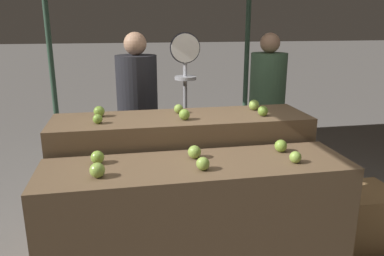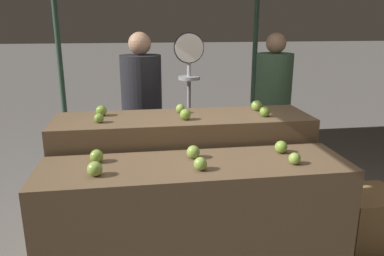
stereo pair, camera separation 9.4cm
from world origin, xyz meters
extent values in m
cylinder|color=#33513D|center=(-1.34, 3.02, 1.29)|extent=(0.07, 0.07, 2.59)
cylinder|color=#33513D|center=(1.34, 3.02, 1.29)|extent=(0.07, 0.07, 2.59)
cube|color=brown|center=(0.00, 0.00, 0.43)|extent=(1.98, 0.55, 0.86)
cube|color=brown|center=(0.00, 0.60, 0.51)|extent=(1.98, 0.55, 1.02)
sphere|color=#8EB247|center=(-0.61, -0.10, 0.90)|extent=(0.09, 0.09, 0.09)
sphere|color=#8EB247|center=(0.01, -0.11, 0.90)|extent=(0.08, 0.08, 0.08)
sphere|color=#8EB247|center=(0.61, -0.10, 0.90)|extent=(0.08, 0.08, 0.08)
sphere|color=#84AD3D|center=(-0.62, 0.12, 0.90)|extent=(0.08, 0.08, 0.08)
sphere|color=#8EB247|center=(0.00, 0.10, 0.90)|extent=(0.09, 0.09, 0.09)
sphere|color=#84AD3D|center=(0.61, 0.11, 0.90)|extent=(0.09, 0.09, 0.09)
sphere|color=#7AA338|center=(-0.63, 0.50, 1.05)|extent=(0.07, 0.07, 0.07)
sphere|color=#84AD3D|center=(0.00, 0.49, 1.06)|extent=(0.08, 0.08, 0.08)
sphere|color=#7AA338|center=(0.62, 0.49, 1.06)|extent=(0.08, 0.08, 0.08)
sphere|color=#7AA338|center=(-0.63, 0.71, 1.06)|extent=(0.08, 0.08, 0.08)
sphere|color=#8EB247|center=(-0.01, 0.70, 1.06)|extent=(0.07, 0.07, 0.07)
sphere|color=#8EB247|center=(0.62, 0.70, 1.06)|extent=(0.09, 0.09, 0.09)
cylinder|color=#99999E|center=(0.13, 1.22, 0.76)|extent=(0.04, 0.04, 1.52)
cylinder|color=black|center=(0.13, 1.22, 1.49)|extent=(0.28, 0.01, 0.28)
cylinder|color=silver|center=(0.13, 1.20, 1.49)|extent=(0.26, 0.02, 0.26)
cylinder|color=#99999E|center=(0.13, 1.20, 1.30)|extent=(0.01, 0.01, 0.14)
cylinder|color=#99999E|center=(0.13, 1.20, 1.23)|extent=(0.20, 0.20, 0.03)
cube|color=#2D2D38|center=(-0.30, 1.44, 0.38)|extent=(0.34, 0.27, 0.76)
cylinder|color=#232328|center=(-0.30, 1.44, 1.09)|extent=(0.51, 0.51, 0.66)
sphere|color=tan|center=(-0.30, 1.44, 1.53)|extent=(0.21, 0.21, 0.21)
cube|color=#2D2D38|center=(1.12, 1.65, 0.37)|extent=(0.30, 0.20, 0.75)
cylinder|color=#476B4C|center=(1.12, 1.65, 1.08)|extent=(0.42, 0.42, 0.65)
sphere|color=tan|center=(1.12, 1.65, 1.51)|extent=(0.21, 0.21, 0.21)
cube|color=#9E7547|center=(1.41, 0.22, 0.22)|extent=(0.45, 0.45, 0.45)
camera|label=1|loc=(-0.45, -2.17, 1.73)|focal=35.00mm
camera|label=2|loc=(-0.35, -2.19, 1.73)|focal=35.00mm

